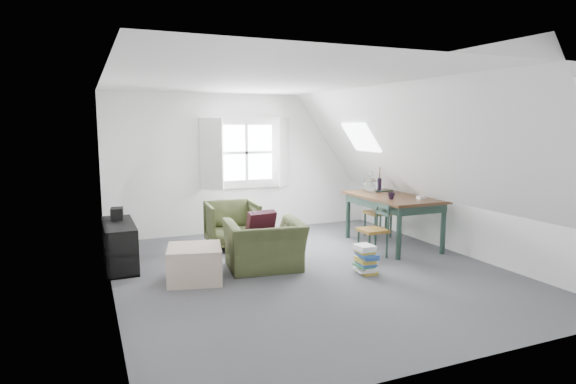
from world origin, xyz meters
name	(u,v)px	position (x,y,z in m)	size (l,w,h in m)	color
floor	(310,271)	(0.00, 0.00, 0.00)	(5.50, 5.50, 0.00)	#49494E
ceiling	(311,82)	(0.00, 0.00, 2.50)	(5.50, 5.50, 0.00)	white
wall_back	(246,163)	(0.00, 2.75, 1.25)	(5.00, 5.00, 0.00)	white
wall_front	(462,216)	(0.00, -2.75, 1.25)	(5.00, 5.00, 0.00)	white
wall_left	(108,189)	(-2.50, 0.00, 1.25)	(5.50, 5.50, 0.00)	white
wall_right	(460,172)	(2.50, 0.00, 1.25)	(5.50, 5.50, 0.00)	white
slope_left	(192,141)	(-1.55, 0.00, 1.78)	(5.50, 5.50, 0.00)	white
slope_right	(409,138)	(1.55, 0.00, 1.78)	(5.50, 5.50, 0.00)	white
dormer_window	(247,153)	(0.00, 2.68, 1.45)	(1.71, 0.35, 1.30)	white
skylight	(361,137)	(1.55, 1.30, 1.75)	(0.55, 0.75, 0.04)	white
armchair_near	(265,269)	(-0.53, 0.35, 0.00)	(1.01, 0.89, 0.66)	#394120
armchair_far	(233,247)	(-0.59, 1.66, 0.00)	(0.79, 0.81, 0.74)	#394120
throw_pillow	(261,225)	(-0.53, 0.50, 0.58)	(0.40, 0.11, 0.40)	#390F1C
ottoman	(195,264)	(-1.51, 0.23, 0.22)	(0.66, 0.66, 0.44)	tan
dining_table	(393,202)	(1.84, 0.75, 0.71)	(0.99, 1.64, 0.82)	#351F11
demijohn	(370,184)	(1.69, 1.20, 0.96)	(0.24, 0.24, 0.34)	silver
vase_twigs	(379,184)	(1.94, 1.30, 0.95)	(0.07, 0.08, 0.56)	black
cup	(391,199)	(1.59, 0.45, 0.82)	(0.11, 0.11, 0.10)	black
paper_box	(421,197)	(2.04, 0.30, 0.84)	(0.13, 0.09, 0.04)	white
dining_chair_far	(379,212)	(1.97, 1.32, 0.44)	(0.40, 0.40, 0.85)	brown
dining_chair_near	(375,229)	(1.20, 0.30, 0.42)	(0.37, 0.37, 0.80)	brown
media_shelf	(120,248)	(-2.34, 1.20, 0.28)	(0.40, 1.21, 0.62)	black
electronics_box	(117,214)	(-2.34, 1.49, 0.70)	(0.17, 0.23, 0.18)	black
magazine_stack	(366,259)	(0.64, -0.36, 0.19)	(0.28, 0.34, 0.38)	#B29933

